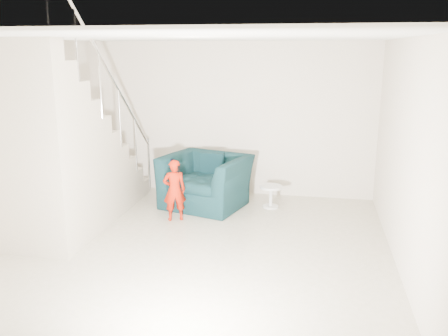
{
  "coord_description": "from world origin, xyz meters",
  "views": [
    {
      "loc": [
        1.45,
        -5.49,
        2.56
      ],
      "look_at": [
        0.15,
        1.2,
        0.85
      ],
      "focal_mm": 38.0,
      "sensor_mm": 36.0,
      "label": 1
    }
  ],
  "objects": [
    {
      "name": "ceiling",
      "position": [
        0.0,
        0.0,
        2.7
      ],
      "size": [
        5.5,
        5.5,
        0.0
      ],
      "primitive_type": "plane",
      "rotation": [
        3.14,
        0.0,
        0.0
      ],
      "color": "silver",
      "rests_on": "back_wall"
    },
    {
      "name": "armchair",
      "position": [
        -0.3,
        1.93,
        0.43
      ],
      "size": [
        1.57,
        1.46,
        0.85
      ],
      "primitive_type": "imported",
      "rotation": [
        0.0,
        0.0,
        -0.28
      ],
      "color": "black",
      "rests_on": "floor"
    },
    {
      "name": "left_wall",
      "position": [
        -2.5,
        0.0,
        1.35
      ],
      "size": [
        0.0,
        5.5,
        5.5
      ],
      "primitive_type": "plane",
      "rotation": [
        1.57,
        0.0,
        1.57
      ],
      "color": "#C1B19D",
      "rests_on": "floor"
    },
    {
      "name": "right_wall",
      "position": [
        2.5,
        0.0,
        1.35
      ],
      "size": [
        0.0,
        5.5,
        5.5
      ],
      "primitive_type": "plane",
      "rotation": [
        1.57,
        0.0,
        -1.57
      ],
      "color": "#C1B19D",
      "rests_on": "floor"
    },
    {
      "name": "floor",
      "position": [
        0.0,
        0.0,
        0.0
      ],
      "size": [
        5.5,
        5.5,
        0.0
      ],
      "primitive_type": "plane",
      "color": "gray",
      "rests_on": "ground"
    },
    {
      "name": "cushion",
      "position": [
        -0.25,
        2.24,
        0.67
      ],
      "size": [
        0.42,
        0.2,
        0.41
      ],
      "primitive_type": "cube",
      "rotation": [
        0.21,
        0.0,
        0.0
      ],
      "color": "black",
      "rests_on": "armchair"
    },
    {
      "name": "side_table",
      "position": [
        0.78,
        2.03,
        0.25
      ],
      "size": [
        0.37,
        0.37,
        0.37
      ],
      "color": "silver",
      "rests_on": "floor"
    },
    {
      "name": "back_wall",
      "position": [
        0.0,
        2.75,
        1.35
      ],
      "size": [
        5.0,
        0.0,
        5.0
      ],
      "primitive_type": "plane",
      "rotation": [
        1.57,
        0.0,
        0.0
      ],
      "color": "#C1B19D",
      "rests_on": "floor"
    },
    {
      "name": "staircase",
      "position": [
        -2.0,
        0.55,
        0.95
      ],
      "size": [
        1.02,
        3.03,
        3.62
      ],
      "color": "#ADA089",
      "rests_on": "floor"
    },
    {
      "name": "phone",
      "position": [
        -0.51,
        1.09,
        0.83
      ],
      "size": [
        0.03,
        0.05,
        0.1
      ],
      "primitive_type": "cube",
      "rotation": [
        0.0,
        0.0,
        -0.17
      ],
      "color": "black",
      "rests_on": "toddler"
    },
    {
      "name": "front_wall",
      "position": [
        0.0,
        -2.75,
        1.35
      ],
      "size": [
        5.0,
        0.0,
        5.0
      ],
      "primitive_type": "plane",
      "rotation": [
        -1.57,
        0.0,
        0.0
      ],
      "color": "#C1B19D",
      "rests_on": "floor"
    },
    {
      "name": "throw",
      "position": [
        -0.85,
        1.98,
        0.53
      ],
      "size": [
        0.05,
        0.49,
        0.55
      ],
      "primitive_type": "cube",
      "color": "black",
      "rests_on": "armchair"
    },
    {
      "name": "toddler",
      "position": [
        -0.61,
        1.15,
        0.48
      ],
      "size": [
        0.41,
        0.35,
        0.95
      ],
      "primitive_type": "imported",
      "rotation": [
        0.0,
        0.0,
        3.56
      ],
      "color": "#8F1504",
      "rests_on": "floor"
    }
  ]
}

